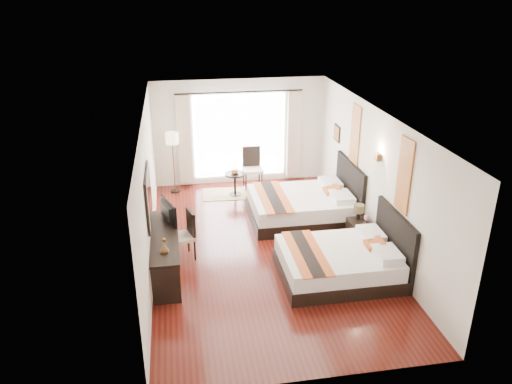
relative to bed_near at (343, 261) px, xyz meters
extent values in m
cube|color=#3C0F0B|center=(-1.22, 1.30, -0.32)|extent=(4.50, 7.50, 0.01)
cube|color=white|center=(-1.22, 1.30, 2.47)|extent=(4.50, 7.50, 0.02)
cube|color=silver|center=(1.02, 1.30, 1.08)|extent=(0.01, 7.50, 2.80)
cube|color=silver|center=(-3.47, 1.30, 1.08)|extent=(0.01, 7.50, 2.80)
cube|color=silver|center=(-1.22, 5.04, 1.08)|extent=(4.50, 0.01, 2.80)
cube|color=silver|center=(-1.22, -2.45, 1.08)|extent=(4.50, 0.01, 2.80)
cube|color=white|center=(-1.22, 5.03, 0.98)|extent=(2.40, 0.02, 2.20)
cube|color=white|center=(-1.22, 4.97, 0.98)|extent=(2.30, 0.02, 2.10)
cube|color=#C4B398|center=(-2.67, 4.93, 0.96)|extent=(0.35, 0.14, 2.35)
cube|color=#C4B398|center=(0.23, 4.93, 0.96)|extent=(0.35, 0.14, 2.35)
cube|color=maroon|center=(1.01, 0.00, 1.63)|extent=(0.03, 0.50, 1.35)
cube|color=maroon|center=(1.01, 2.48, 1.63)|extent=(0.03, 0.50, 1.35)
cube|color=#4D331B|center=(0.97, 1.09, 1.60)|extent=(0.10, 0.14, 0.14)
cube|color=black|center=(-3.44, 0.74, 1.23)|extent=(0.04, 1.25, 0.95)
cube|color=white|center=(-3.42, 0.74, 1.23)|extent=(0.01, 1.12, 0.82)
cube|color=black|center=(-0.11, 0.00, -0.19)|extent=(2.09, 1.63, 0.26)
cube|color=silver|center=(-0.11, 0.00, 0.09)|extent=(2.03, 1.59, 0.31)
cube|color=black|center=(0.98, 0.00, 0.30)|extent=(0.08, 1.63, 1.22)
cube|color=#A8411B|center=(-0.69, 0.00, 0.25)|extent=(0.56, 1.69, 0.02)
cube|color=black|center=(-0.19, 2.48, -0.18)|extent=(2.25, 1.76, 0.27)
cube|color=silver|center=(-0.19, 2.48, 0.12)|extent=(2.19, 1.72, 0.33)
cube|color=black|center=(0.98, 2.48, 0.34)|extent=(0.08, 1.76, 1.32)
cube|color=#A8411B|center=(-0.82, 2.48, 0.30)|extent=(0.60, 1.82, 0.02)
cube|color=black|center=(0.74, 1.09, -0.05)|extent=(0.45, 0.55, 0.53)
cylinder|color=black|center=(0.74, 1.24, 0.27)|extent=(0.09, 0.09, 0.18)
cylinder|color=#3C301C|center=(0.74, 1.24, 0.45)|extent=(0.22, 0.22, 0.17)
imported|color=black|center=(0.78, 0.90, 0.25)|extent=(0.14, 0.14, 0.13)
cube|color=black|center=(-3.21, 0.74, 0.06)|extent=(0.50, 2.20, 0.76)
imported|color=black|center=(-3.19, 1.28, 0.65)|extent=(0.36, 0.74, 0.43)
cube|color=#C3AC96|center=(-2.90, 1.17, 0.14)|extent=(0.57, 0.57, 0.06)
cube|color=black|center=(-2.71, 1.23, 0.42)|extent=(0.17, 0.42, 0.51)
cylinder|color=black|center=(-2.98, 4.61, -0.30)|extent=(0.24, 0.24, 0.03)
cylinder|color=#4D331B|center=(-2.98, 4.61, 0.38)|extent=(0.03, 0.03, 1.35)
cylinder|color=#FFEEC7|center=(-2.98, 4.61, 1.14)|extent=(0.32, 0.32, 0.28)
cylinder|color=black|center=(-1.47, 4.14, -0.02)|extent=(0.51, 0.51, 0.59)
imported|color=#432A17|center=(-1.47, 4.13, 0.29)|extent=(0.21, 0.21, 0.05)
cube|color=#C3AC96|center=(-0.95, 4.55, 0.18)|extent=(0.50, 0.50, 0.07)
cube|color=black|center=(-0.95, 4.77, 0.48)|extent=(0.47, 0.06, 0.56)
cube|color=tan|center=(-1.68, 4.22, -0.31)|extent=(1.29, 0.92, 0.01)
camera|label=1|loc=(-2.89, -7.58, 4.77)|focal=35.00mm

